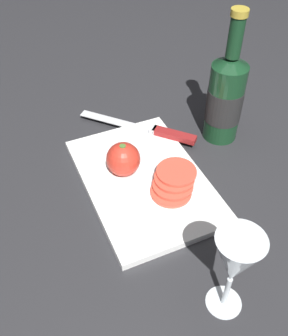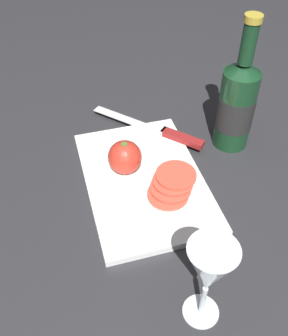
{
  "view_description": "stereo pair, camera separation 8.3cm",
  "coord_description": "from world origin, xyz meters",
  "px_view_note": "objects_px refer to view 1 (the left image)",
  "views": [
    {
      "loc": [
        -0.5,
        0.2,
        0.63
      ],
      "look_at": [
        0.04,
        -0.04,
        0.05
      ],
      "focal_mm": 42.0,
      "sensor_mm": 36.0,
      "label": 1
    },
    {
      "loc": [
        -0.53,
        0.12,
        0.63
      ],
      "look_at": [
        0.04,
        -0.04,
        0.05
      ],
      "focal_mm": 42.0,
      "sensor_mm": 36.0,
      "label": 2
    }
  ],
  "objects_px": {
    "whole_tomato": "(123,159)",
    "tomato_slice_stack_near": "(174,182)",
    "wine_bottle": "(225,98)",
    "wine_glass": "(235,263)",
    "knife": "(161,132)"
  },
  "relations": [
    {
      "from": "whole_tomato",
      "to": "tomato_slice_stack_near",
      "type": "distance_m",
      "value": 0.12
    },
    {
      "from": "wine_bottle",
      "to": "wine_glass",
      "type": "xyz_separation_m",
      "value": [
        -0.39,
        0.23,
        0.01
      ]
    },
    {
      "from": "wine_glass",
      "to": "knife",
      "type": "xyz_separation_m",
      "value": [
        0.43,
        -0.09,
        -0.1
      ]
    },
    {
      "from": "wine_bottle",
      "to": "whole_tomato",
      "type": "height_order",
      "value": "wine_bottle"
    },
    {
      "from": "wine_glass",
      "to": "tomato_slice_stack_near",
      "type": "distance_m",
      "value": 0.28
    },
    {
      "from": "wine_bottle",
      "to": "whole_tomato",
      "type": "xyz_separation_m",
      "value": [
        -0.04,
        0.27,
        -0.06
      ]
    },
    {
      "from": "whole_tomato",
      "to": "wine_bottle",
      "type": "bearing_deg",
      "value": -81.44
    },
    {
      "from": "knife",
      "to": "tomato_slice_stack_near",
      "type": "relative_size",
      "value": 2.05
    },
    {
      "from": "knife",
      "to": "tomato_slice_stack_near",
      "type": "distance_m",
      "value": 0.18
    },
    {
      "from": "wine_bottle",
      "to": "knife",
      "type": "height_order",
      "value": "wine_bottle"
    },
    {
      "from": "wine_bottle",
      "to": "whole_tomato",
      "type": "relative_size",
      "value": 4.19
    },
    {
      "from": "wine_glass",
      "to": "tomato_slice_stack_near",
      "type": "bearing_deg",
      "value": -8.09
    },
    {
      "from": "wine_bottle",
      "to": "knife",
      "type": "distance_m",
      "value": 0.17
    },
    {
      "from": "wine_glass",
      "to": "whole_tomato",
      "type": "height_order",
      "value": "wine_glass"
    },
    {
      "from": "whole_tomato",
      "to": "knife",
      "type": "distance_m",
      "value": 0.16
    }
  ]
}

